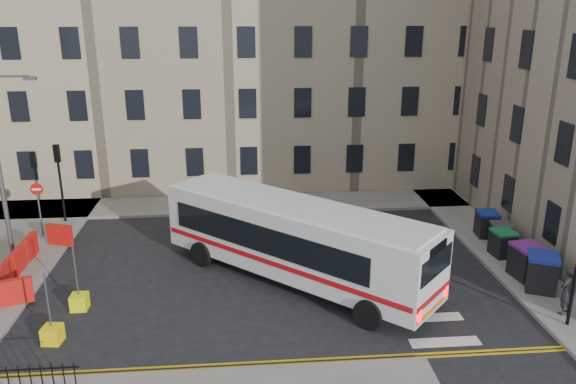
{
  "coord_description": "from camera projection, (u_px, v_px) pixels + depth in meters",
  "views": [
    {
      "loc": [
        -2.71,
        -21.95,
        10.71
      ],
      "look_at": [
        -0.68,
        1.65,
        3.0
      ],
      "focal_mm": 35.0,
      "sensor_mm": 36.0,
      "label": 1
    }
  ],
  "objects": [
    {
      "name": "wheelie_bin_c",
      "position": [
        503.0,
        243.0,
        25.17
      ],
      "size": [
        1.02,
        1.14,
        1.17
      ],
      "rotation": [
        0.0,
        0.0,
        0.1
      ],
      "color": "black",
      "rests_on": "pavement_east"
    },
    {
      "name": "terrace_north",
      "position": [
        171.0,
        44.0,
        35.78
      ],
      "size": [
        38.3,
        10.8,
        17.2
      ],
      "color": "tan",
      "rests_on": "ground"
    },
    {
      "name": "roadworks_barriers",
      "position": [
        27.0,
        260.0,
        23.64
      ],
      "size": [
        1.66,
        6.26,
        1.0
      ],
      "color": "red",
      "rests_on": "pavement_west"
    },
    {
      "name": "ground",
      "position": [
        307.0,
        269.0,
        24.33
      ],
      "size": [
        120.0,
        120.0,
        0.0
      ],
      "primitive_type": "plane",
      "color": "black",
      "rests_on": "ground"
    },
    {
      "name": "pedestrian",
      "position": [
        567.0,
        291.0,
        20.2
      ],
      "size": [
        0.81,
        0.74,
        1.86
      ],
      "primitive_type": "imported",
      "rotation": [
        0.0,
        0.0,
        3.7
      ],
      "color": "black",
      "rests_on": "pavement_east"
    },
    {
      "name": "pavement_north",
      "position": [
        185.0,
        206.0,
        31.97
      ],
      "size": [
        36.0,
        3.2,
        0.15
      ],
      "primitive_type": "cube",
      "color": "slate",
      "rests_on": "ground"
    },
    {
      "name": "pavement_east",
      "position": [
        471.0,
        227.0,
        28.84
      ],
      "size": [
        2.4,
        26.0,
        0.15
      ],
      "primitive_type": "cube",
      "color": "slate",
      "rests_on": "ground"
    },
    {
      "name": "bollard_chevron",
      "position": [
        80.0,
        302.0,
        20.99
      ],
      "size": [
        0.61,
        0.61,
        0.6
      ],
      "primitive_type": "cube",
      "rotation": [
        0.0,
        0.0,
        -0.02
      ],
      "color": "#E8EF0E",
      "rests_on": "ground"
    },
    {
      "name": "bollard_yellow",
      "position": [
        53.0,
        334.0,
        18.88
      ],
      "size": [
        0.67,
        0.67,
        0.6
      ],
      "primitive_type": "cube",
      "rotation": [
        0.0,
        0.0,
        -0.13
      ],
      "color": "yellow",
      "rests_on": "ground"
    },
    {
      "name": "wheelie_bin_d",
      "position": [
        501.0,
        235.0,
        26.11
      ],
      "size": [
        1.07,
        1.17,
        1.13
      ],
      "rotation": [
        0.0,
        0.0,
        -0.19
      ],
      "color": "black",
      "rests_on": "pavement_east"
    },
    {
      "name": "no_entry_north",
      "position": [
        38.0,
        199.0,
        26.93
      ],
      "size": [
        0.6,
        0.08,
        3.0
      ],
      "color": "#595B5E",
      "rests_on": "pavement_west"
    },
    {
      "name": "wheelie_bin_b",
      "position": [
        527.0,
        261.0,
        23.08
      ],
      "size": [
        1.28,
        1.42,
        1.41
      ],
      "rotation": [
        0.0,
        0.0,
        0.15
      ],
      "color": "black",
      "rests_on": "pavement_east"
    },
    {
      "name": "wheelie_bin_e",
      "position": [
        487.0,
        224.0,
        27.35
      ],
      "size": [
        1.09,
        1.22,
        1.23
      ],
      "rotation": [
        0.0,
        0.0,
        -0.11
      ],
      "color": "black",
      "rests_on": "pavement_east"
    },
    {
      "name": "wheelie_bin_a",
      "position": [
        542.0,
        272.0,
        22.08
      ],
      "size": [
        1.59,
        1.68,
        1.46
      ],
      "rotation": [
        0.0,
        0.0,
        -0.43
      ],
      "color": "black",
      "rests_on": "pavement_east"
    },
    {
      "name": "traffic_light_nw",
      "position": [
        59.0,
        171.0,
        28.62
      ],
      "size": [
        0.28,
        0.22,
        4.1
      ],
      "color": "black",
      "rests_on": "pavement_west"
    },
    {
      "name": "bus",
      "position": [
        295.0,
        238.0,
        22.75
      ],
      "size": [
        10.74,
        10.22,
        3.3
      ],
      "rotation": [
        0.0,
        0.0,
        0.82
      ],
      "color": "silver",
      "rests_on": "ground"
    }
  ]
}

